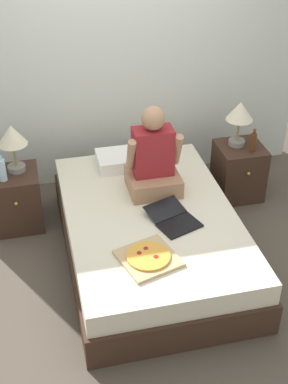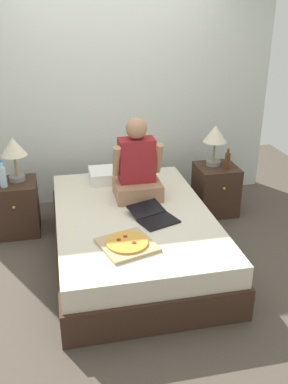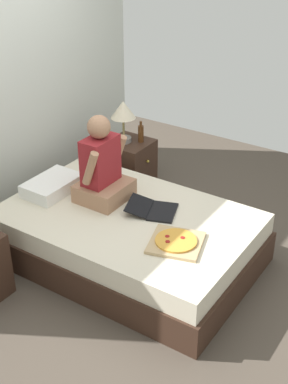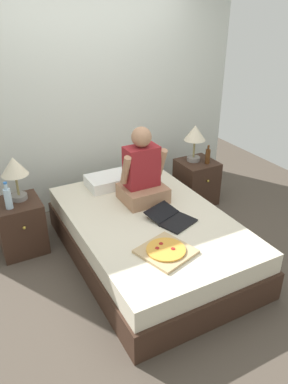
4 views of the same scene
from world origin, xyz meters
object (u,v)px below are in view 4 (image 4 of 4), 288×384
(bed, at_px, (149,237))
(laptop, at_px, (173,219))
(nightstand_left, at_px, (21,226))
(person_seated, at_px, (142,174))
(nightstand_right, at_px, (196,182))
(water_bottle, at_px, (8,198))
(lamp_on_right_nightstand, at_px, (195,135))
(beer_bottle, at_px, (208,156))
(pizza_box, at_px, (166,251))
(lamp_on_left_nightstand, at_px, (14,169))

(bed, relative_size, laptop, 4.33)
(laptop, bearing_deg, nightstand_left, 143.80)
(bed, distance_m, person_seated, 0.63)
(nightstand_right, bearing_deg, nightstand_left, 180.00)
(person_seated, bearing_deg, water_bottle, 166.34)
(bed, relative_size, nightstand_left, 3.89)
(lamp_on_right_nightstand, xyz_separation_m, beer_bottle, (0.10, -0.15, -0.23))
(pizza_box, bearing_deg, water_bottle, 129.76)
(nightstand_right, bearing_deg, bed, -145.84)
(nightstand_left, height_order, nightstand_right, same)
(beer_bottle, distance_m, pizza_box, 1.79)
(water_bottle, distance_m, beer_bottle, 2.33)
(water_bottle, height_order, nightstand_right, water_bottle)
(beer_bottle, xyz_separation_m, pizza_box, (-1.31, -1.21, -0.16))
(water_bottle, distance_m, lamp_on_right_nightstand, 2.24)
(nightstand_left, distance_m, water_bottle, 0.41)
(nightstand_right, xyz_separation_m, person_seated, (-0.98, -0.40, 0.48))
(person_seated, bearing_deg, beer_bottle, 15.88)
(bed, distance_m, nightstand_left, 1.32)
(water_bottle, bearing_deg, laptop, -31.79)
(water_bottle, relative_size, beer_bottle, 1.20)
(nightstand_left, relative_size, pizza_box, 1.11)
(nightstand_left, bearing_deg, person_seated, -18.51)
(nightstand_left, relative_size, lamp_on_right_nightstand, 1.23)
(nightstand_right, bearing_deg, lamp_on_right_nightstand, 120.93)
(nightstand_right, height_order, pizza_box, nightstand_right)
(nightstand_left, xyz_separation_m, water_bottle, (-0.08, -0.09, 0.39))
(bed, xyz_separation_m, lamp_on_right_nightstand, (1.06, 0.79, 0.65))
(lamp_on_right_nightstand, relative_size, beer_bottle, 1.96)
(nightstand_right, height_order, lamp_on_right_nightstand, lamp_on_right_nightstand)
(lamp_on_right_nightstand, distance_m, beer_bottle, 0.29)
(nightstand_left, relative_size, person_seated, 0.71)
(lamp_on_right_nightstand, bearing_deg, pizza_box, -131.82)
(lamp_on_left_nightstand, xyz_separation_m, lamp_on_right_nightstand, (2.11, 0.00, 0.00))
(bed, bearing_deg, lamp_on_right_nightstand, 36.69)
(beer_bottle, bearing_deg, person_seated, -164.12)
(water_bottle, distance_m, person_seated, 1.31)
(bed, height_order, nightstand_left, nightstand_left)
(lamp_on_right_nightstand, height_order, laptop, lamp_on_right_nightstand)
(bed, bearing_deg, beer_bottle, 28.87)
(lamp_on_left_nightstand, relative_size, water_bottle, 1.63)
(bed, distance_m, pizza_box, 0.64)
(bed, bearing_deg, lamp_on_left_nightstand, 143.05)
(water_bottle, height_order, beer_bottle, water_bottle)
(lamp_on_left_nightstand, bearing_deg, pizza_box, -56.67)
(bed, xyz_separation_m, person_seated, (0.11, 0.34, 0.53))
(bed, bearing_deg, laptop, -47.67)
(nightstand_left, xyz_separation_m, lamp_on_left_nightstand, (0.04, 0.05, 0.60))
(person_seated, height_order, pizza_box, person_seated)
(bed, bearing_deg, nightstand_right, 34.16)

